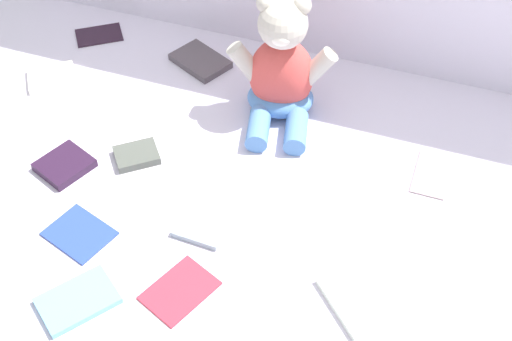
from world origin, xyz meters
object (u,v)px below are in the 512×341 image
book_case_0 (200,61)px  book_case_9 (65,165)px  book_case_2 (79,233)px  book_case_5 (180,290)px  book_case_1 (205,221)px  book_case_7 (357,301)px  book_case_4 (432,174)px  book_case_3 (137,155)px  teddy_bear (281,73)px  book_case_10 (78,301)px  book_case_8 (99,34)px  book_case_6 (51,78)px

book_case_0 → book_case_9: bearing=8.6°
book_case_2 → book_case_5: (0.24, -0.06, -0.00)m
book_case_1 → book_case_7: 0.33m
book_case_4 → book_case_7: book_case_7 is taller
book_case_3 → book_case_7: size_ratio=0.65×
teddy_bear → book_case_7: bearing=-70.1°
book_case_9 → book_case_10: (0.19, -0.29, -0.00)m
book_case_3 → book_case_10: 0.37m
teddy_bear → book_case_0: size_ratio=2.16×
book_case_8 → book_case_6: bearing=138.4°
book_case_9 → teddy_bear: bearing=63.6°
book_case_1 → book_case_8: size_ratio=0.96×
book_case_0 → book_case_6: book_case_0 is taller
teddy_bear → book_case_4: 0.39m
book_case_0 → book_case_4: book_case_0 is taller
book_case_1 → book_case_6: (-0.51, 0.29, 0.00)m
book_case_4 → book_case_5: 0.58m
book_case_8 → book_case_3: bearing=-177.5°
book_case_1 → book_case_7: same height
book_case_2 → book_case_9: (-0.12, 0.15, 0.00)m
teddy_bear → book_case_5: (-0.02, -0.53, -0.10)m
book_case_5 → book_case_9: size_ratio=1.26×
book_case_3 → book_case_6: bearing=-157.6°
teddy_bear → book_case_0: teddy_bear is taller
book_case_0 → book_case_9: size_ratio=1.34×
book_case_0 → book_case_2: 0.57m
book_case_2 → book_case_8: (-0.27, 0.59, -0.00)m
book_case_1 → book_case_7: size_ratio=0.80×
book_case_0 → book_case_7: bearing=70.1°
teddy_bear → book_case_3: bearing=-147.1°
book_case_4 → book_case_10: size_ratio=0.96×
book_case_0 → book_case_3: size_ratio=1.50×
book_case_3 → book_case_5: (0.22, -0.28, -0.00)m
book_case_5 → book_case_7: 0.32m
book_case_5 → book_case_4: bearing=72.0°
teddy_bear → book_case_7: size_ratio=2.09×
book_case_2 → book_case_7: (0.54, 0.03, 0.00)m
book_case_1 → book_case_9: (-0.34, 0.04, 0.00)m
book_case_1 → book_case_9: bearing=175.5°
teddy_bear → book_case_3: (-0.24, -0.25, -0.10)m
book_case_1 → book_case_4: book_case_1 is taller
teddy_bear → book_case_9: 0.50m
teddy_bear → book_case_10: (-0.18, -0.61, -0.10)m
book_case_2 → book_case_8: size_ratio=1.05×
book_case_9 → book_case_6: bearing=148.3°
book_case_0 → book_case_10: bearing=30.7°
teddy_bear → book_case_6: teddy_bear is taller
book_case_3 → book_case_4: 0.62m
book_case_4 → book_case_0: bearing=162.9°
book_case_6 → book_case_9: (0.18, -0.25, 0.00)m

